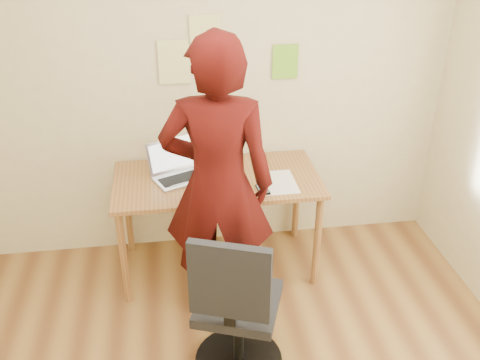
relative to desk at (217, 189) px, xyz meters
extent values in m
cube|color=beige|center=(-0.03, 0.39, 0.70)|extent=(3.50, 0.04, 2.70)
cube|color=#9D6536|center=(0.00, 0.00, 0.07)|extent=(1.40, 0.70, 0.03)
cylinder|color=#9D6536|center=(-0.65, -0.30, -0.30)|extent=(0.05, 0.05, 0.71)
cylinder|color=#9D6536|center=(0.65, -0.30, -0.30)|extent=(0.05, 0.05, 0.71)
cylinder|color=#9D6536|center=(-0.65, 0.30, -0.30)|extent=(0.05, 0.05, 0.71)
cylinder|color=#9D6536|center=(0.65, 0.30, -0.30)|extent=(0.05, 0.05, 0.71)
cube|color=silver|center=(-0.25, 0.01, 0.09)|extent=(0.39, 0.34, 0.01)
cube|color=black|center=(-0.25, 0.01, 0.10)|extent=(0.30, 0.22, 0.00)
cube|color=silver|center=(-0.31, 0.14, 0.21)|extent=(0.33, 0.19, 0.22)
cube|color=white|center=(-0.31, 0.14, 0.21)|extent=(0.29, 0.16, 0.18)
cube|color=white|center=(0.40, -0.12, 0.09)|extent=(0.23, 0.33, 0.00)
cube|color=black|center=(0.28, -0.21, 0.09)|extent=(0.08, 0.14, 0.01)
cube|color=#3F4C59|center=(0.28, -0.21, 0.10)|extent=(0.07, 0.12, 0.00)
cube|color=#E7E08A|center=(-0.24, 0.36, 0.80)|extent=(0.21, 0.00, 0.30)
cube|color=#E7E08A|center=(-0.02, 0.36, 0.95)|extent=(0.21, 0.00, 0.30)
cube|color=#74B929|center=(0.53, 0.36, 0.77)|extent=(0.18, 0.00, 0.24)
cube|color=black|center=(0.02, -0.94, -0.20)|extent=(0.56, 0.56, 0.06)
cube|color=black|center=(-0.06, -1.14, 0.12)|extent=(0.41, 0.19, 0.44)
cube|color=black|center=(-0.06, -1.13, -0.10)|extent=(0.07, 0.06, 0.12)
cylinder|color=black|center=(0.02, -0.94, -0.43)|extent=(0.06, 0.06, 0.44)
cylinder|color=black|center=(0.02, -0.94, -0.64)|extent=(0.52, 0.52, 0.03)
imported|color=#3A0A08|center=(-0.04, -0.44, 0.28)|extent=(0.75, 0.56, 1.86)
camera|label=1|loc=(-0.30, -3.19, 1.82)|focal=40.00mm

